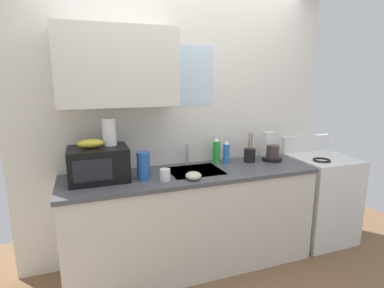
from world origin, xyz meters
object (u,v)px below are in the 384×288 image
object	(u,v)px
banana_bunch	(90,143)
small_bowl	(193,176)
stove_range	(320,197)
paper_towel_roll	(109,132)
utensil_crock	(250,155)
dish_soap_bottle_green	(216,151)
cereal_canister	(143,166)
mug_white	(165,175)
microwave	(99,164)
coffee_maker	(271,150)
dish_soap_bottle_blue	(226,152)

from	to	relation	value
banana_bunch	small_bowl	bearing A→B (deg)	-18.09
stove_range	paper_towel_roll	distance (m)	2.29
stove_range	utensil_crock	xyz separation A→B (m)	(-0.81, 0.12, 0.51)
dish_soap_bottle_green	cereal_canister	world-z (taller)	dish_soap_bottle_green
small_bowl	dish_soap_bottle_green	bearing A→B (deg)	45.88
mug_white	banana_bunch	bearing A→B (deg)	160.80
banana_bunch	utensil_crock	bearing A→B (deg)	2.71
microwave	mug_white	xyz separation A→B (m)	(0.50, -0.19, -0.09)
stove_range	mug_white	xyz separation A→B (m)	(-1.74, -0.14, 0.49)
mug_white	utensil_crock	xyz separation A→B (m)	(0.93, 0.26, 0.02)
cereal_canister	mug_white	world-z (taller)	cereal_canister
stove_range	coffee_maker	bearing A→B (deg)	169.75
banana_bunch	cereal_canister	world-z (taller)	banana_bunch
mug_white	utensil_crock	size ratio (longest dim) A/B	0.32
stove_range	small_bowl	world-z (taller)	stove_range
microwave	mug_white	bearing A→B (deg)	-20.80
cereal_canister	utensil_crock	size ratio (longest dim) A/B	0.77
cereal_canister	dish_soap_bottle_green	bearing A→B (deg)	17.75
banana_bunch	cereal_canister	distance (m)	0.45
coffee_maker	mug_white	xyz separation A→B (m)	(-1.16, -0.25, -0.06)
microwave	coffee_maker	world-z (taller)	coffee_maker
cereal_canister	coffee_maker	bearing A→B (deg)	6.88
dish_soap_bottle_blue	cereal_canister	xyz separation A→B (m)	(-0.84, -0.21, 0.01)
coffee_maker	dish_soap_bottle_blue	distance (m)	0.47
banana_bunch	small_bowl	world-z (taller)	banana_bunch
coffee_maker	dish_soap_bottle_blue	bearing A→B (deg)	173.93
coffee_maker	utensil_crock	bearing A→B (deg)	177.16
utensil_crock	cereal_canister	bearing A→B (deg)	-171.08
paper_towel_roll	cereal_canister	world-z (taller)	paper_towel_roll
utensil_crock	small_bowl	distance (m)	0.78
coffee_maker	small_bowl	bearing A→B (deg)	-161.77
small_bowl	microwave	bearing A→B (deg)	160.86
dish_soap_bottle_green	dish_soap_bottle_blue	distance (m)	0.10
stove_range	banana_bunch	bearing A→B (deg)	178.83
microwave	small_bowl	xyz separation A→B (m)	(0.72, -0.25, -0.10)
dish_soap_bottle_blue	small_bowl	distance (m)	0.59
small_bowl	coffee_maker	bearing A→B (deg)	18.23
stove_range	paper_towel_roll	size ratio (longest dim) A/B	4.91
utensil_crock	microwave	bearing A→B (deg)	-177.13
banana_bunch	mug_white	size ratio (longest dim) A/B	2.11
paper_towel_roll	coffee_maker	distance (m)	1.58
cereal_canister	stove_range	bearing A→B (deg)	1.62
stove_range	dish_soap_bottle_green	distance (m)	1.28
banana_bunch	coffee_maker	size ratio (longest dim) A/B	0.71
microwave	dish_soap_bottle_green	xyz separation A→B (m)	(1.10, 0.14, -0.02)
cereal_canister	small_bowl	size ratio (longest dim) A/B	1.73
microwave	utensil_crock	world-z (taller)	utensil_crock
banana_bunch	utensil_crock	size ratio (longest dim) A/B	0.68
banana_bunch	mug_white	xyz separation A→B (m)	(0.55, -0.19, -0.26)
cereal_canister	paper_towel_roll	bearing A→B (deg)	147.99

